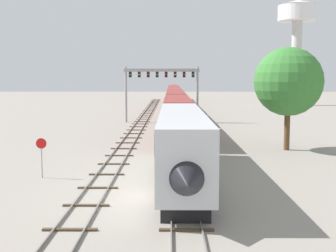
# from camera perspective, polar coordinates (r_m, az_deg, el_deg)

# --- Properties ---
(ground_plane) EXTENTS (400.00, 400.00, 0.00)m
(ground_plane) POSITION_cam_1_polar(r_m,az_deg,el_deg) (27.24, -2.31, -9.05)
(ground_plane) COLOR gray
(track_main) EXTENTS (2.60, 200.00, 0.16)m
(track_main) POSITION_cam_1_polar(r_m,az_deg,el_deg) (86.54, 0.88, 1.52)
(track_main) COLOR slate
(track_main) RESTS_ON ground
(track_near) EXTENTS (2.60, 160.00, 0.16)m
(track_near) POSITION_cam_1_polar(r_m,az_deg,el_deg) (66.80, -3.69, 0.11)
(track_near) COLOR slate
(track_near) RESTS_ON ground
(passenger_train) EXTENTS (3.04, 132.15, 4.80)m
(passenger_train) POSITION_cam_1_polar(r_m,az_deg,el_deg) (86.24, 0.89, 3.20)
(passenger_train) COLOR silver
(passenger_train) RESTS_ON ground
(signal_gantry) EXTENTS (12.10, 0.49, 8.95)m
(signal_gantry) POSITION_cam_1_polar(r_m,az_deg,el_deg) (71.56, -0.82, 5.78)
(signal_gantry) COLOR #999BA0
(signal_gantry) RESTS_ON ground
(water_tower) EXTENTS (10.14, 10.14, 26.82)m
(water_tower) POSITION_cam_1_polar(r_m,az_deg,el_deg) (121.66, 16.25, 12.65)
(water_tower) COLOR beige
(water_tower) RESTS_ON ground
(stop_sign) EXTENTS (0.76, 0.08, 2.88)m
(stop_sign) POSITION_cam_1_polar(r_m,az_deg,el_deg) (33.08, -15.90, -3.24)
(stop_sign) COLOR gray
(stop_sign) RESTS_ON ground
(trackside_tree_left) EXTENTS (6.74, 6.74, 10.15)m
(trackside_tree_left) POSITION_cam_1_polar(r_m,az_deg,el_deg) (45.34, 15.17, 5.49)
(trackside_tree_left) COLOR brown
(trackside_tree_left) RESTS_ON ground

